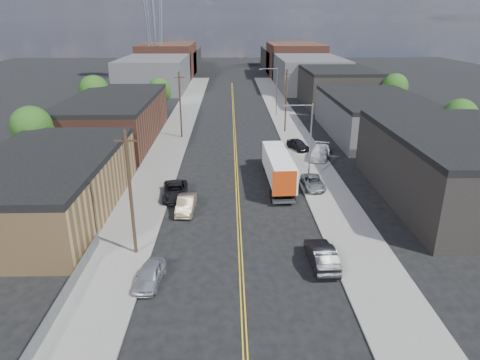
{
  "coord_description": "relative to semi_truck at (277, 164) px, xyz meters",
  "views": [
    {
      "loc": [
        -0.75,
        -19.6,
        17.35
      ],
      "look_at": [
        0.21,
        19.59,
        2.5
      ],
      "focal_mm": 32.0,
      "sensor_mm": 36.0,
      "label": 1
    }
  ],
  "objects": [
    {
      "name": "industrial_right_b",
      "position": [
        17.5,
        20.35,
        0.98
      ],
      "size": [
        14.0,
        24.0,
        6.1
      ],
      "color": "#38383A",
      "rests_on": "ground"
    },
    {
      "name": "sidewalk_right",
      "position": [
        5.0,
        19.35,
        -2.0
      ],
      "size": [
        5.0,
        140.0,
        0.15
      ],
      "primitive_type": "cube",
      "color": "slate",
      "rests_on": "ground"
    },
    {
      "name": "skyline_right_c",
      "position": [
        15.5,
        114.35,
        1.43
      ],
      "size": [
        16.0,
        40.0,
        7.0
      ],
      "primitive_type": "cube",
      "color": "black",
      "rests_on": "ground"
    },
    {
      "name": "warehouse_brown",
      "position": [
        -22.5,
        18.35,
        1.23
      ],
      "size": [
        12.0,
        26.0,
        6.6
      ],
      "color": "#4F2A1F",
      "rests_on": "ground"
    },
    {
      "name": "streetlight_far",
      "position": [
        3.1,
        34.35,
        3.26
      ],
      "size": [
        3.39,
        0.25,
        9.0
      ],
      "color": "gray",
      "rests_on": "ground"
    },
    {
      "name": "ground",
      "position": [
        -4.5,
        34.35,
        -2.07
      ],
      "size": [
        260.0,
        260.0,
        0.0
      ],
      "primitive_type": "plane",
      "color": "black",
      "rests_on": "ground"
    },
    {
      "name": "car_right_oncoming",
      "position": [
        1.51,
        -17.65,
        -1.24
      ],
      "size": [
        1.9,
        5.07,
        1.65
      ],
      "primitive_type": "imported",
      "rotation": [
        0.0,
        0.0,
        3.17
      ],
      "color": "black",
      "rests_on": "ground"
    },
    {
      "name": "utility_pole_left_near",
      "position": [
        -12.7,
        -15.65,
        3.07
      ],
      "size": [
        1.6,
        0.26,
        10.0
      ],
      "color": "black",
      "rests_on": "ground"
    },
    {
      "name": "car_right_lot_c",
      "position": [
        4.27,
        12.04,
        -1.2
      ],
      "size": [
        3.19,
        4.58,
        1.45
      ],
      "primitive_type": "imported",
      "rotation": [
        0.0,
        0.0,
        0.39
      ],
      "color": "black",
      "rests_on": "sidewalk_right"
    },
    {
      "name": "sidewalk_left",
      "position": [
        -14.0,
        19.35,
        -2.0
      ],
      "size": [
        5.0,
        140.0,
        0.15
      ],
      "primitive_type": "cube",
      "color": "slate",
      "rests_on": "ground"
    },
    {
      "name": "skyline_right_a",
      "position": [
        15.5,
        69.35,
        1.93
      ],
      "size": [
        16.0,
        30.0,
        8.0
      ],
      "primitive_type": "cube",
      "color": "#38383A",
      "rests_on": "ground"
    },
    {
      "name": "tree_left_near",
      "position": [
        -28.44,
        4.35,
        3.11
      ],
      "size": [
        4.85,
        4.76,
        7.91
      ],
      "color": "black",
      "rests_on": "ground"
    },
    {
      "name": "industrial_right_a",
      "position": [
        17.49,
        -5.65,
        1.48
      ],
      "size": [
        14.0,
        22.0,
        7.1
      ],
      "color": "black",
      "rests_on": "ground"
    },
    {
      "name": "tree_right_near",
      "position": [
        25.56,
        10.35,
        2.8
      ],
      "size": [
        4.6,
        4.48,
        7.44
      ],
      "color": "black",
      "rests_on": "ground"
    },
    {
      "name": "industrial_right_c",
      "position": [
        17.5,
        46.35,
        1.73
      ],
      "size": [
        14.0,
        22.0,
        7.6
      ],
      "color": "black",
      "rests_on": "ground"
    },
    {
      "name": "tree_left_mid",
      "position": [
        -28.44,
        29.35,
        3.41
      ],
      "size": [
        5.1,
        5.04,
        8.37
      ],
      "color": "black",
      "rests_on": "ground"
    },
    {
      "name": "tree_right_far",
      "position": [
        25.56,
        34.35,
        3.11
      ],
      "size": [
        4.85,
        4.76,
        7.91
      ],
      "color": "black",
      "rests_on": "ground"
    },
    {
      "name": "utility_pole_right",
      "position": [
        3.7,
        22.35,
        3.07
      ],
      "size": [
        1.6,
        0.26,
        10.0
      ],
      "color": "black",
      "rests_on": "ground"
    },
    {
      "name": "skyline_left_c",
      "position": [
        -24.5,
        114.35,
        1.43
      ],
      "size": [
        16.0,
        40.0,
        7.0
      ],
      "primitive_type": "cube",
      "color": "black",
      "rests_on": "ground"
    },
    {
      "name": "chainlink_fence",
      "position": [
        -16.0,
        -22.15,
        -1.41
      ],
      "size": [
        0.05,
        16.0,
        1.22
      ],
      "color": "slate",
      "rests_on": "ground"
    },
    {
      "name": "semi_truck",
      "position": [
        0.0,
        0.0,
        0.0
      ],
      "size": [
        2.74,
        13.99,
        3.64
      ],
      "rotation": [
        0.0,
        0.0,
        0.03
      ],
      "color": "silver",
      "rests_on": "ground"
    },
    {
      "name": "car_left_b",
      "position": [
        -9.5,
        -7.87,
        -1.33
      ],
      "size": [
        1.75,
        4.55,
        1.48
      ],
      "primitive_type": "imported",
      "rotation": [
        0.0,
        0.0,
        -0.04
      ],
      "color": "#7C6C51",
      "rests_on": "ground"
    },
    {
      "name": "centerline",
      "position": [
        -4.5,
        19.35,
        -2.07
      ],
      "size": [
        0.32,
        120.0,
        0.01
      ],
      "primitive_type": "cube",
      "color": "gold",
      "rests_on": "ground"
    },
    {
      "name": "utility_pole_left_far",
      "position": [
        -12.7,
        19.35,
        3.07
      ],
      "size": [
        1.6,
        0.26,
        10.0
      ],
      "color": "black",
      "rests_on": "ground"
    },
    {
      "name": "car_left_a",
      "position": [
        -10.9,
        -19.74,
        -1.39
      ],
      "size": [
        2.01,
        4.14,
        1.36
      ],
      "primitive_type": "imported",
      "rotation": [
        0.0,
        0.0,
        -0.1
      ],
      "color": "#B1B4B7",
      "rests_on": "ground"
    },
    {
      "name": "car_left_c",
      "position": [
        -10.9,
        -4.5,
        -1.31
      ],
      "size": [
        3.03,
        5.67,
        1.52
      ],
      "primitive_type": "imported",
      "rotation": [
        0.0,
        0.0,
        0.1
      ],
      "color": "black",
      "rests_on": "ground"
    },
    {
      "name": "skyline_right_b",
      "position": [
        15.5,
        94.35,
        2.93
      ],
      "size": [
        16.0,
        26.0,
        10.0
      ],
      "primitive_type": "cube",
      "color": "#4F2A1F",
      "rests_on": "ground"
    },
    {
      "name": "tree_left_far",
      "position": [
        -18.44,
        36.35,
        2.49
      ],
      "size": [
        4.35,
        4.2,
        6.97
      ],
      "color": "black",
      "rests_on": "ground"
    },
    {
      "name": "skyline_left_b",
      "position": [
        -24.5,
        94.35,
        2.93
      ],
      "size": [
        16.0,
        26.0,
        10.0
      ],
      "primitive_type": "cube",
      "color": "#4F2A1F",
      "rests_on": "ground"
    },
    {
      "name": "car_right_lot_a",
      "position": [
        3.7,
        -2.41,
        -1.29
      ],
      "size": [
        2.18,
        4.6,
        1.27
      ],
      "primitive_type": "imported",
      "rotation": [
        0.0,
        0.0,
        0.01
      ],
      "color": "#96999A",
      "rests_on": "sidewalk_right"
    },
    {
      "name": "skyline_left_a",
      "position": [
        -24.5,
        69.35,
        1.93
      ],
      "size": [
        16.0,
        30.0,
        8.0
      ],
      "primitive_type": "cube",
      "color": "#38383A",
      "rests_on": "ground"
    },
    {
      "name": "car_right_lot_b",
      "position": [
        6.5,
        8.09,
        -1.12
      ],
      "size": [
        3.89,
        5.92,
        1.6
      ],
      "primitive_type": "imported",
      "rotation": [
        0.0,
        0.0,
        -0.33
      ],
      "color": "silver",
      "rests_on": "sidewalk_right"
    },
    {
      "name": "streetlight_near",
      "position": [
        3.1,
        -0.65,
        3.26
      ],
      "size": [
        3.39,
        0.25,
        9.0
      ],
      "color": "gray",
      "rests_on": "ground"
    },
    {
      "name": "warehouse_tan",
      "position": [
        -22.5,
        -7.65,
        0.73
      ],
      "size": [
        12.0,
        22.0,
        5.6
      ],
      "color": "olive",
      "rests_on": "ground"
    }
  ]
}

